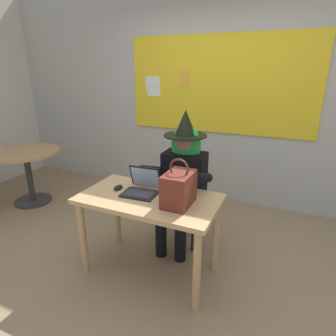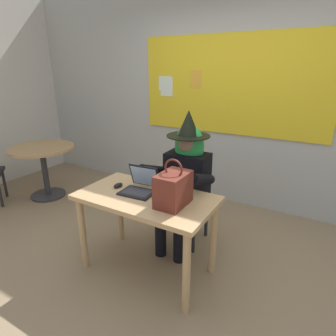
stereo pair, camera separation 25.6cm
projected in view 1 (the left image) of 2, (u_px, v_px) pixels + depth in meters
name	position (u px, v px, depth m)	size (l,w,h in m)	color
ground_plane	(161.00, 270.00, 2.61)	(24.00, 24.00, 0.00)	#937A5B
wall_back_bulletin	(219.00, 94.00, 3.65)	(6.62, 1.98, 2.84)	#B2B2AD
desk_main	(149.00, 209.00, 2.41)	(1.17, 0.65, 0.74)	tan
chair_at_desk	(186.00, 193.00, 3.01)	(0.43, 0.43, 0.90)	#2D3347
person_costumed	(182.00, 172.00, 2.81)	(0.61, 0.68, 1.39)	black
laptop	(142.00, 187.00, 2.44)	(0.31, 0.30, 0.22)	black
computer_mouse	(118.00, 187.00, 2.51)	(0.06, 0.10, 0.03)	black
handbag	(179.00, 189.00, 2.20)	(0.20, 0.30, 0.38)	maroon
side_table_round	(27.00, 164.00, 3.77)	(0.87, 0.87, 0.73)	tan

